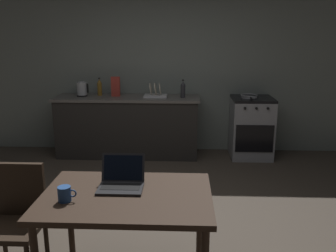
{
  "coord_description": "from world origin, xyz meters",
  "views": [
    {
      "loc": [
        0.29,
        -3.12,
        1.82
      ],
      "look_at": [
        0.12,
        0.67,
        0.85
      ],
      "focal_mm": 38.73,
      "sensor_mm": 36.0,
      "label": 1
    }
  ],
  "objects_px": {
    "stove_oven": "(251,127)",
    "dining_table": "(127,204)",
    "laptop": "(121,181)",
    "chair": "(17,215)",
    "cereal_box": "(116,87)",
    "bottle_b": "(100,87)",
    "electric_kettle": "(82,89)",
    "bottle": "(183,89)",
    "frying_pan": "(249,96)",
    "dish_rack": "(156,94)",
    "coffee_mug": "(65,194)"
  },
  "relations": [
    {
      "from": "chair",
      "to": "bottle",
      "type": "distance_m",
      "value": 3.17
    },
    {
      "from": "stove_oven",
      "to": "bottle_b",
      "type": "xyz_separation_m",
      "value": [
        -2.3,
        0.08,
        0.58
      ]
    },
    {
      "from": "dining_table",
      "to": "stove_oven",
      "type": "bearing_deg",
      "value": 64.9
    },
    {
      "from": "frying_pan",
      "to": "dish_rack",
      "type": "xyz_separation_m",
      "value": [
        -1.38,
        0.03,
        0.02
      ]
    },
    {
      "from": "dining_table",
      "to": "bottle",
      "type": "distance_m",
      "value": 3.02
    },
    {
      "from": "chair",
      "to": "dish_rack",
      "type": "bearing_deg",
      "value": 67.45
    },
    {
      "from": "stove_oven",
      "to": "dish_rack",
      "type": "xyz_separation_m",
      "value": [
        -1.44,
        0.0,
        0.5
      ]
    },
    {
      "from": "chair",
      "to": "bottle",
      "type": "bearing_deg",
      "value": 59.99
    },
    {
      "from": "stove_oven",
      "to": "bottle_b",
      "type": "distance_m",
      "value": 2.37
    },
    {
      "from": "dining_table",
      "to": "dish_rack",
      "type": "bearing_deg",
      "value": 90.52
    },
    {
      "from": "laptop",
      "to": "electric_kettle",
      "type": "relative_size",
      "value": 1.43
    },
    {
      "from": "bottle",
      "to": "coffee_mug",
      "type": "distance_m",
      "value": 3.2
    },
    {
      "from": "stove_oven",
      "to": "dining_table",
      "type": "xyz_separation_m",
      "value": [
        -1.41,
        -3.02,
        0.21
      ]
    },
    {
      "from": "laptop",
      "to": "coffee_mug",
      "type": "relative_size",
      "value": 2.53
    },
    {
      "from": "chair",
      "to": "bottle",
      "type": "height_order",
      "value": "bottle"
    },
    {
      "from": "electric_kettle",
      "to": "coffee_mug",
      "type": "bearing_deg",
      "value": -76.73
    },
    {
      "from": "cereal_box",
      "to": "chair",
      "type": "bearing_deg",
      "value": -94.33
    },
    {
      "from": "laptop",
      "to": "cereal_box",
      "type": "height_order",
      "value": "cereal_box"
    },
    {
      "from": "bottle",
      "to": "frying_pan",
      "type": "distance_m",
      "value": 0.98
    },
    {
      "from": "chair",
      "to": "dish_rack",
      "type": "relative_size",
      "value": 2.59
    },
    {
      "from": "electric_kettle",
      "to": "cereal_box",
      "type": "bearing_deg",
      "value": 2.26
    },
    {
      "from": "chair",
      "to": "dish_rack",
      "type": "xyz_separation_m",
      "value": [
        0.82,
        2.92,
        0.45
      ]
    },
    {
      "from": "bottle_b",
      "to": "chair",
      "type": "bearing_deg",
      "value": -89.34
    },
    {
      "from": "laptop",
      "to": "bottle_b",
      "type": "xyz_separation_m",
      "value": [
        -0.83,
        2.98,
        0.25
      ]
    },
    {
      "from": "stove_oven",
      "to": "laptop",
      "type": "distance_m",
      "value": 3.27
    },
    {
      "from": "laptop",
      "to": "dish_rack",
      "type": "xyz_separation_m",
      "value": [
        0.03,
        2.9,
        0.17
      ]
    },
    {
      "from": "chair",
      "to": "frying_pan",
      "type": "bearing_deg",
      "value": 45.87
    },
    {
      "from": "dish_rack",
      "to": "laptop",
      "type": "bearing_deg",
      "value": -90.52
    },
    {
      "from": "dining_table",
      "to": "electric_kettle",
      "type": "relative_size",
      "value": 5.31
    },
    {
      "from": "dish_rack",
      "to": "bottle",
      "type": "bearing_deg",
      "value": -6.98
    },
    {
      "from": "cereal_box",
      "to": "electric_kettle",
      "type": "bearing_deg",
      "value": -177.74
    },
    {
      "from": "bottle",
      "to": "frying_pan",
      "type": "xyz_separation_m",
      "value": [
        0.97,
        0.02,
        -0.1
      ]
    },
    {
      "from": "chair",
      "to": "dish_rack",
      "type": "height_order",
      "value": "dish_rack"
    },
    {
      "from": "coffee_mug",
      "to": "electric_kettle",
      "type": "bearing_deg",
      "value": 103.27
    },
    {
      "from": "bottle",
      "to": "bottle_b",
      "type": "distance_m",
      "value": 1.27
    },
    {
      "from": "stove_oven",
      "to": "chair",
      "type": "xyz_separation_m",
      "value": [
        -2.26,
        -2.92,
        0.05
      ]
    },
    {
      "from": "cereal_box",
      "to": "bottle_b",
      "type": "bearing_deg",
      "value": 166.88
    },
    {
      "from": "laptop",
      "to": "bottle_b",
      "type": "height_order",
      "value": "bottle_b"
    },
    {
      "from": "dining_table",
      "to": "bottle_b",
      "type": "height_order",
      "value": "bottle_b"
    },
    {
      "from": "frying_pan",
      "to": "dish_rack",
      "type": "bearing_deg",
      "value": 178.81
    },
    {
      "from": "bottle",
      "to": "dining_table",
      "type": "bearing_deg",
      "value": -97.31
    },
    {
      "from": "laptop",
      "to": "chair",
      "type": "bearing_deg",
      "value": 170.02
    },
    {
      "from": "bottle_b",
      "to": "electric_kettle",
      "type": "bearing_deg",
      "value": -162.23
    },
    {
      "from": "bottle",
      "to": "cereal_box",
      "type": "bearing_deg",
      "value": 176.03
    },
    {
      "from": "dining_table",
      "to": "chair",
      "type": "distance_m",
      "value": 0.87
    },
    {
      "from": "chair",
      "to": "bottle_b",
      "type": "height_order",
      "value": "bottle_b"
    },
    {
      "from": "electric_kettle",
      "to": "bottle_b",
      "type": "bearing_deg",
      "value": 17.77
    },
    {
      "from": "frying_pan",
      "to": "bottle_b",
      "type": "bearing_deg",
      "value": 177.22
    },
    {
      "from": "stove_oven",
      "to": "coffee_mug",
      "type": "bearing_deg",
      "value": -119.87
    },
    {
      "from": "dish_rack",
      "to": "bottle_b",
      "type": "xyz_separation_m",
      "value": [
        -0.86,
        0.08,
        0.08
      ]
    }
  ]
}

